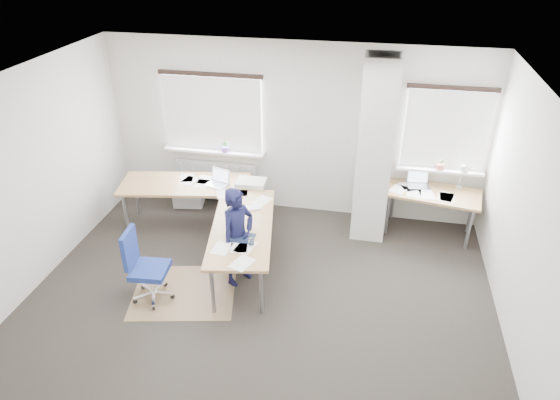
% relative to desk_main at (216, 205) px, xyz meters
% --- Properties ---
extents(ground, '(6.00, 6.00, 0.00)m').
position_rel_desk_main_xyz_m(ground, '(0.90, -1.18, -0.69)').
color(ground, '#282420').
rests_on(ground, ground).
extents(room_shell, '(6.04, 5.04, 2.82)m').
position_rel_desk_main_xyz_m(room_shell, '(1.09, -0.72, 1.05)').
color(room_shell, beige).
rests_on(room_shell, ground).
extents(floor_mat, '(1.53, 1.37, 0.01)m').
position_rel_desk_main_xyz_m(floor_mat, '(-0.11, -1.17, -0.69)').
color(floor_mat, olive).
rests_on(floor_mat, ground).
extents(white_crate, '(0.54, 0.41, 0.29)m').
position_rel_desk_main_xyz_m(white_crate, '(-0.86, 1.07, -0.55)').
color(white_crate, white).
rests_on(white_crate, ground).
extents(desk_main, '(2.82, 2.63, 0.96)m').
position_rel_desk_main_xyz_m(desk_main, '(0.00, 0.00, 0.00)').
color(desk_main, olive).
rests_on(desk_main, ground).
extents(desk_side, '(1.50, 0.93, 1.22)m').
position_rel_desk_main_xyz_m(desk_side, '(3.14, 0.97, -0.01)').
color(desk_side, olive).
rests_on(desk_side, ground).
extents(task_chair, '(0.55, 0.54, 1.01)m').
position_rel_desk_main_xyz_m(task_chair, '(-0.49, -1.35, -0.41)').
color(task_chair, navy).
rests_on(task_chair, ground).
extents(person, '(0.55, 0.61, 1.40)m').
position_rel_desk_main_xyz_m(person, '(0.55, -0.76, 0.01)').
color(person, black).
rests_on(person, ground).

